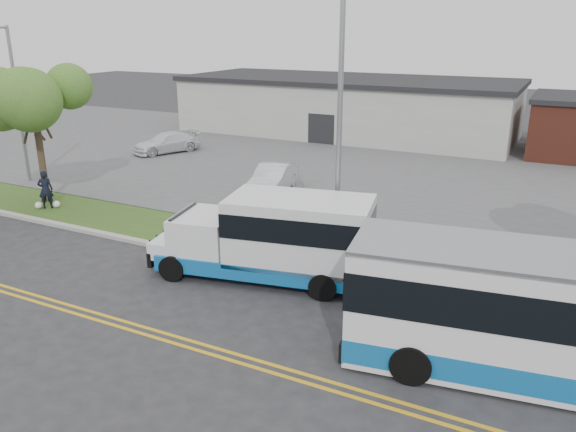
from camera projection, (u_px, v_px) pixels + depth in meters
The scene contains 16 objects.
ground at pixel (222, 276), 18.99m from camera, with size 140.00×140.00×0.00m, color #28282B.
lane_line_north at pixel (146, 328), 15.73m from camera, with size 70.00×0.12×0.01m, color gold.
lane_line_south at pixel (139, 333), 15.48m from camera, with size 70.00×0.12×0.01m, color gold.
curb at pixel (239, 263), 19.89m from camera, with size 80.00×0.30×0.15m, color #9E9B93.
verge at pixel (264, 247), 21.42m from camera, with size 80.00×3.30×0.10m, color #324C19.
parking_lot at pixel (379, 168), 33.34m from camera, with size 80.00×25.00×0.10m, color #4C4C4F.
commercial_building at pixel (347, 106), 43.68m from camera, with size 25.40×10.40×4.35m.
tree_west at pixel (32, 95), 25.19m from camera, with size 4.40×4.40×6.91m.
streetlight_near at pixel (339, 117), 18.34m from camera, with size 0.35×1.53×9.50m.
streetlight_far at pixel (16, 99), 28.98m from camera, with size 0.35×1.53×8.00m.
shuttle_bus at pixel (278, 236), 18.36m from camera, with size 7.75×3.74×2.86m.
pedestrian at pixel (46, 190), 25.55m from camera, with size 0.64×0.42×1.76m, color black.
parked_car_a at pixel (273, 179), 28.03m from camera, with size 1.51×4.33×1.43m, color silver.
parked_car_b at pixel (166, 143), 37.12m from camera, with size 1.82×4.48×1.30m, color white.
grocery_bag_left at pixel (39, 205), 25.70m from camera, with size 0.32×0.32×0.32m, color white.
grocery_bag_right at pixel (57, 204), 25.86m from camera, with size 0.32×0.32×0.32m, color white.
Camera 1 is at (9.83, -14.45, 8.01)m, focal length 35.00 mm.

